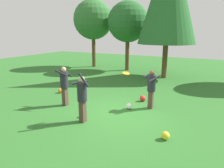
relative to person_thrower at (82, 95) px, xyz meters
The scene contains 11 objects.
ground_plane 1.77m from the person_thrower, 62.11° to the left, with size 40.00×40.00×0.00m, color #2D6B28.
person_thrower is the anchor object (origin of this frame).
person_catcher 3.00m from the person_thrower, 54.31° to the left, with size 0.72×0.73×1.63m.
person_bystander 1.98m from the person_thrower, 148.19° to the left, with size 0.65×0.57×1.72m.
frisbee 1.89m from the person_thrower, 55.38° to the left, with size 0.37×0.37×0.09m.
ball_yellow 3.07m from the person_thrower, ahead, with size 0.25×0.25×0.25m, color yellow.
ball_orange 4.06m from the person_thrower, 142.93° to the left, with size 0.24×0.24×0.24m, color orange.
ball_red 3.45m from the person_thrower, 69.81° to the left, with size 0.27×0.27×0.27m, color red.
ball_white 2.33m from the person_thrower, 62.82° to the left, with size 0.25×0.25×0.25m, color white.
tree_far_left 12.55m from the person_thrower, 120.58° to the left, with size 3.48×3.48×5.94m.
tree_left 10.96m from the person_thrower, 104.94° to the left, with size 3.26×3.26×5.56m.
Camera 1 is at (3.42, -6.88, 3.15)m, focal length 32.91 mm.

